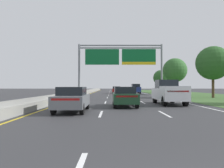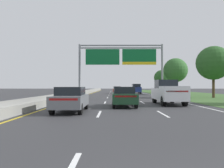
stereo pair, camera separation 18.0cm
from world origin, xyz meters
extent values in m
plane|color=#333335|center=(0.00, 35.00, 0.00)|extent=(220.00, 220.00, 0.00)
cube|color=white|center=(-1.85, 10.50, 0.00)|extent=(0.14, 3.00, 0.01)
cube|color=white|center=(-1.85, 19.50, 0.00)|extent=(0.14, 3.00, 0.01)
cube|color=white|center=(-1.85, 28.50, 0.00)|extent=(0.14, 3.00, 0.01)
cube|color=white|center=(-1.85, 37.50, 0.00)|extent=(0.14, 3.00, 0.01)
cube|color=white|center=(-1.85, 46.50, 0.00)|extent=(0.14, 3.00, 0.01)
cube|color=white|center=(-1.85, 55.50, 0.00)|extent=(0.14, 3.00, 0.01)
cube|color=white|center=(-1.85, 64.50, 0.00)|extent=(0.14, 3.00, 0.01)
cube|color=white|center=(-1.85, 73.50, 0.00)|extent=(0.14, 3.00, 0.01)
cube|color=white|center=(-1.85, 82.50, 0.00)|extent=(0.14, 3.00, 0.01)
cube|color=white|center=(1.85, 10.50, 0.00)|extent=(0.14, 3.00, 0.01)
cube|color=white|center=(1.85, 19.50, 0.00)|extent=(0.14, 3.00, 0.01)
cube|color=white|center=(1.85, 28.50, 0.00)|extent=(0.14, 3.00, 0.01)
cube|color=white|center=(1.85, 37.50, 0.00)|extent=(0.14, 3.00, 0.01)
cube|color=white|center=(1.85, 46.50, 0.00)|extent=(0.14, 3.00, 0.01)
cube|color=white|center=(1.85, 55.50, 0.00)|extent=(0.14, 3.00, 0.01)
cube|color=white|center=(1.85, 64.50, 0.00)|extent=(0.14, 3.00, 0.01)
cube|color=white|center=(1.85, 73.50, 0.00)|extent=(0.14, 3.00, 0.01)
cube|color=white|center=(1.85, 82.50, 0.00)|extent=(0.14, 3.00, 0.01)
cube|color=white|center=(5.90, 35.00, 0.00)|extent=(0.16, 106.00, 0.01)
cube|color=gold|center=(-5.90, 35.00, 0.00)|extent=(0.16, 106.00, 0.01)
cube|color=#3D602D|center=(13.95, 35.00, 0.01)|extent=(14.00, 110.00, 0.02)
cube|color=gray|center=(-6.60, 35.00, 0.28)|extent=(0.60, 110.00, 0.55)
cube|color=gray|center=(-6.60, 35.00, 0.70)|extent=(0.25, 110.00, 0.30)
cylinder|color=gray|center=(-7.05, 36.64, 4.55)|extent=(0.36, 0.36, 9.10)
cylinder|color=gray|center=(7.65, 36.64, 4.55)|extent=(0.36, 0.36, 9.10)
cube|color=gray|center=(0.30, 36.64, 8.88)|extent=(14.70, 0.24, 0.20)
cube|color=gray|center=(0.30, 36.64, 8.43)|extent=(14.70, 0.24, 0.20)
cube|color=#0C602D|center=(-2.95, 36.46, 6.81)|extent=(6.00, 0.12, 2.78)
cube|color=#0C602D|center=(3.55, 36.46, 7.06)|extent=(6.00, 0.12, 2.28)
cube|color=yellow|center=(3.55, 36.46, 5.67)|extent=(6.00, 0.12, 0.50)
cube|color=silver|center=(3.83, 17.14, 0.92)|extent=(2.06, 5.42, 1.00)
cube|color=black|center=(3.82, 17.99, 1.81)|extent=(1.74, 1.92, 0.78)
cube|color=#B21414|center=(3.86, 14.48, 1.22)|extent=(1.68, 0.10, 0.12)
cube|color=silver|center=(3.85, 15.41, 1.52)|extent=(2.02, 1.96, 0.20)
cylinder|color=black|center=(2.96, 18.97, 0.42)|extent=(0.31, 0.84, 0.84)
cylinder|color=black|center=(4.66, 18.99, 0.42)|extent=(0.31, 0.84, 0.84)
cylinder|color=black|center=(3.00, 15.30, 0.42)|extent=(0.31, 0.84, 0.84)
cylinder|color=black|center=(4.70, 15.32, 0.42)|extent=(0.31, 0.84, 0.84)
cube|color=navy|center=(3.90, 45.43, 0.91)|extent=(1.90, 4.70, 1.05)
cube|color=black|center=(3.90, 45.28, 1.77)|extent=(1.64, 3.00, 0.68)
cube|color=#B21414|center=(3.91, 43.12, 1.22)|extent=(1.60, 0.08, 0.12)
cylinder|color=black|center=(3.08, 47.03, 0.38)|extent=(0.26, 0.76, 0.76)
cylinder|color=black|center=(4.72, 47.03, 0.38)|extent=(0.26, 0.76, 0.76)
cylinder|color=black|center=(3.09, 43.83, 0.38)|extent=(0.26, 0.76, 0.76)
cylinder|color=black|center=(4.73, 43.84, 0.38)|extent=(0.26, 0.76, 0.76)
cube|color=#193D23|center=(-0.21, 15.09, 0.69)|extent=(1.89, 4.43, 0.72)
cube|color=black|center=(-0.21, 15.04, 1.31)|extent=(1.60, 2.33, 0.52)
cube|color=#B21414|center=(-0.17, 12.93, 0.91)|extent=(1.53, 0.11, 0.12)
cylinder|color=black|center=(-1.03, 16.57, 0.33)|extent=(0.23, 0.66, 0.66)
cylinder|color=black|center=(0.57, 16.60, 0.33)|extent=(0.23, 0.66, 0.66)
cylinder|color=black|center=(-0.98, 13.58, 0.33)|extent=(0.23, 0.66, 0.66)
cylinder|color=black|center=(0.62, 13.61, 0.33)|extent=(0.23, 0.66, 0.66)
cube|color=maroon|center=(-0.24, 46.99, 0.69)|extent=(1.90, 4.43, 0.72)
cube|color=black|center=(-0.24, 46.94, 1.31)|extent=(1.61, 2.33, 0.52)
cube|color=#B21414|center=(-0.20, 44.83, 0.91)|extent=(1.53, 0.11, 0.12)
cylinder|color=black|center=(-1.07, 48.47, 0.33)|extent=(0.23, 0.66, 0.66)
cylinder|color=black|center=(0.53, 48.50, 0.33)|extent=(0.23, 0.66, 0.66)
cylinder|color=black|center=(-1.01, 45.48, 0.33)|extent=(0.23, 0.66, 0.66)
cylinder|color=black|center=(0.59, 45.51, 0.33)|extent=(0.23, 0.66, 0.66)
cube|color=slate|center=(-3.72, 11.60, 0.69)|extent=(1.87, 4.42, 0.72)
cube|color=black|center=(-3.72, 11.55, 1.31)|extent=(1.59, 2.32, 0.52)
cube|color=#B21414|center=(-3.69, 9.44, 0.91)|extent=(1.53, 0.10, 0.12)
cylinder|color=black|center=(-4.53, 13.09, 0.33)|extent=(0.23, 0.66, 0.66)
cylinder|color=black|center=(-2.93, 13.11, 0.33)|extent=(0.23, 0.66, 0.66)
cylinder|color=black|center=(-4.50, 10.10, 0.33)|extent=(0.23, 0.66, 0.66)
cylinder|color=black|center=(-2.90, 10.12, 0.33)|extent=(0.23, 0.66, 0.66)
cylinder|color=#4C3823|center=(12.91, 28.27, 1.49)|extent=(0.36, 0.36, 2.97)
sphere|color=#285623|center=(12.91, 28.27, 4.85)|extent=(4.70, 4.70, 4.70)
cylinder|color=#4C3823|center=(10.99, 40.15, 1.43)|extent=(0.36, 0.36, 2.86)
sphere|color=#33662D|center=(10.99, 40.15, 4.72)|extent=(4.65, 4.65, 4.65)
cylinder|color=#4C3823|center=(11.08, 52.59, 1.10)|extent=(0.36, 0.36, 2.19)
sphere|color=#285623|center=(11.08, 52.59, 3.74)|extent=(3.87, 3.87, 3.87)
camera|label=1|loc=(-1.20, -2.29, 1.61)|focal=35.18mm
camera|label=2|loc=(-1.02, -2.29, 1.61)|focal=35.18mm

